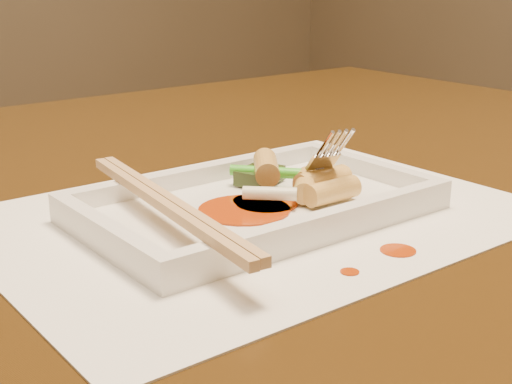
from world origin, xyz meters
TOP-DOWN VIEW (x-y plane):
  - table at (0.00, 0.00)m, footprint 1.40×0.90m
  - placemat at (0.04, -0.11)m, footprint 0.40×0.30m
  - sauce_splatter_a at (0.07, -0.22)m, footprint 0.02×0.02m
  - sauce_splatter_b at (0.02, -0.23)m, footprint 0.01×0.01m
  - plate_base at (0.04, -0.11)m, footprint 0.26×0.16m
  - plate_rim_far at (0.04, -0.03)m, footprint 0.26×0.01m
  - plate_rim_near at (0.04, -0.18)m, footprint 0.26×0.01m
  - plate_rim_left at (-0.08, -0.11)m, footprint 0.01×0.14m
  - plate_rim_right at (0.17, -0.11)m, footprint 0.01×0.14m
  - veg_piece at (0.08, -0.07)m, footprint 0.05×0.04m
  - scallion_white at (0.05, -0.12)m, footprint 0.04×0.03m
  - scallion_green at (0.09, -0.09)m, footprint 0.06×0.07m
  - chopstick_a at (-0.04, -0.11)m, footprint 0.04×0.25m
  - chopstick_b at (-0.03, -0.11)m, footprint 0.04×0.25m
  - fork at (0.11, -0.09)m, footprint 0.09×0.10m
  - sauce_blob_0 at (0.05, -0.10)m, footprint 0.04×0.04m
  - sauce_blob_1 at (0.05, -0.11)m, footprint 0.05×0.05m
  - sauce_blob_2 at (0.03, -0.11)m, footprint 0.07×0.07m
  - rice_cake_0 at (0.11, -0.12)m, footprint 0.04×0.03m
  - rice_cake_1 at (0.10, -0.12)m, footprint 0.05×0.02m
  - rice_cake_2 at (0.08, -0.07)m, footprint 0.05×0.05m
  - rice_cake_3 at (0.09, -0.12)m, footprint 0.05×0.05m
  - rice_cake_4 at (0.09, -0.14)m, footprint 0.05×0.02m

SIDE VIEW (x-z plane):
  - table at x=0.00m, z-range 0.27..1.02m
  - placemat at x=0.04m, z-range 0.75..0.75m
  - sauce_splatter_a at x=0.07m, z-range 0.75..0.75m
  - sauce_splatter_b at x=0.02m, z-range 0.75..0.75m
  - plate_base at x=0.04m, z-range 0.75..0.76m
  - sauce_blob_0 at x=0.05m, z-range 0.76..0.76m
  - sauce_blob_1 at x=0.05m, z-range 0.76..0.76m
  - sauce_blob_2 at x=0.03m, z-range 0.76..0.76m
  - plate_rim_far at x=0.04m, z-range 0.76..0.77m
  - plate_rim_near at x=0.04m, z-range 0.76..0.77m
  - plate_rim_left at x=-0.08m, z-range 0.76..0.77m
  - plate_rim_right at x=0.17m, z-range 0.76..0.77m
  - veg_piece at x=0.08m, z-range 0.76..0.77m
  - rice_cake_0 at x=0.11m, z-range 0.76..0.78m
  - rice_cake_1 at x=0.10m, z-range 0.76..0.78m
  - rice_cake_3 at x=0.09m, z-range 0.76..0.78m
  - rice_cake_4 at x=0.09m, z-range 0.76..0.78m
  - scallion_white at x=0.05m, z-range 0.77..0.78m
  - scallion_green at x=0.09m, z-range 0.77..0.78m
  - rice_cake_2 at x=0.08m, z-range 0.77..0.79m
  - chopstick_a at x=-0.04m, z-range 0.77..0.78m
  - chopstick_b at x=-0.03m, z-range 0.77..0.78m
  - fork at x=0.11m, z-range 0.76..0.90m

